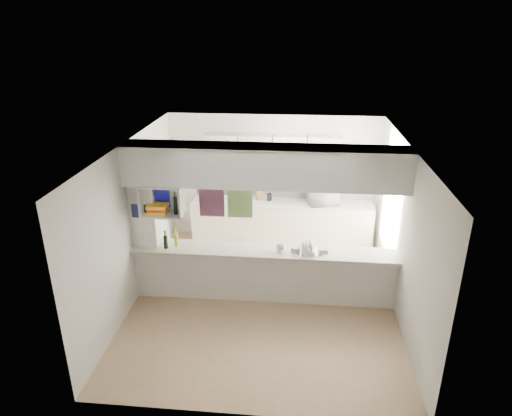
# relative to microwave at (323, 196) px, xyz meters

# --- Properties ---
(floor) EXTENTS (4.80, 4.80, 0.00)m
(floor) POSITION_rel_microwave_xyz_m (-1.00, -2.06, -1.08)
(floor) COLOR #9D7B5B
(floor) RESTS_ON ground
(ceiling) EXTENTS (4.80, 4.80, 0.00)m
(ceiling) POSITION_rel_microwave_xyz_m (-1.00, -2.06, 1.52)
(ceiling) COLOR white
(ceiling) RESTS_ON wall_back
(wall_back) EXTENTS (4.20, 0.00, 4.20)m
(wall_back) POSITION_rel_microwave_xyz_m (-1.00, 0.34, 0.22)
(wall_back) COLOR silver
(wall_back) RESTS_ON floor
(wall_left) EXTENTS (0.00, 4.80, 4.80)m
(wall_left) POSITION_rel_microwave_xyz_m (-3.10, -2.06, 0.22)
(wall_left) COLOR silver
(wall_left) RESTS_ON floor
(wall_right) EXTENTS (0.00, 4.80, 4.80)m
(wall_right) POSITION_rel_microwave_xyz_m (1.10, -2.06, 0.22)
(wall_right) COLOR silver
(wall_right) RESTS_ON floor
(servery_partition) EXTENTS (4.20, 0.50, 2.60)m
(servery_partition) POSITION_rel_microwave_xyz_m (-1.17, -2.06, 0.58)
(servery_partition) COLOR silver
(servery_partition) RESTS_ON floor
(cubby_shelf) EXTENTS (0.65, 0.35, 0.50)m
(cubby_shelf) POSITION_rel_microwave_xyz_m (-2.57, -2.12, 0.63)
(cubby_shelf) COLOR white
(cubby_shelf) RESTS_ON bulkhead
(kitchen_run) EXTENTS (3.60, 0.63, 2.24)m
(kitchen_run) POSITION_rel_microwave_xyz_m (-0.84, 0.08, -0.25)
(kitchen_run) COLOR beige
(kitchen_run) RESTS_ON floor
(microwave) EXTENTS (0.64, 0.50, 0.32)m
(microwave) POSITION_rel_microwave_xyz_m (0.00, 0.00, 0.00)
(microwave) COLOR white
(microwave) RESTS_ON bench_top
(bowl) EXTENTS (0.22, 0.22, 0.05)m
(bowl) POSITION_rel_microwave_xyz_m (-0.02, 0.01, 0.19)
(bowl) COLOR #0D0D93
(bowl) RESTS_ON microwave
(dish_rack) EXTENTS (0.45, 0.37, 0.21)m
(dish_rack) POSITION_rel_microwave_xyz_m (-0.30, -2.09, -0.08)
(dish_rack) COLOR silver
(dish_rack) RESTS_ON breakfast_bar
(cup) EXTENTS (0.13, 0.13, 0.10)m
(cup) POSITION_rel_microwave_xyz_m (-0.74, -2.08, -0.09)
(cup) COLOR white
(cup) RESTS_ON dish_rack
(wine_bottles) EXTENTS (0.22, 0.15, 0.32)m
(wine_bottles) POSITION_rel_microwave_xyz_m (-2.48, -2.10, -0.04)
(wine_bottles) COLOR black
(wine_bottles) RESTS_ON breakfast_bar
(plastic_tubs) EXTENTS (0.58, 0.23, 0.07)m
(plastic_tubs) POSITION_rel_microwave_xyz_m (-0.32, -2.09, -0.12)
(plastic_tubs) COLOR silver
(plastic_tubs) RESTS_ON breakfast_bar
(utensil_jar) EXTENTS (0.10, 0.10, 0.14)m
(utensil_jar) POSITION_rel_microwave_xyz_m (-1.06, 0.09, -0.09)
(utensil_jar) COLOR black
(utensil_jar) RESTS_ON bench_top
(knife_block) EXTENTS (0.13, 0.11, 0.22)m
(knife_block) POSITION_rel_microwave_xyz_m (-1.26, 0.12, -0.05)
(knife_block) COLOR #52381C
(knife_block) RESTS_ON bench_top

